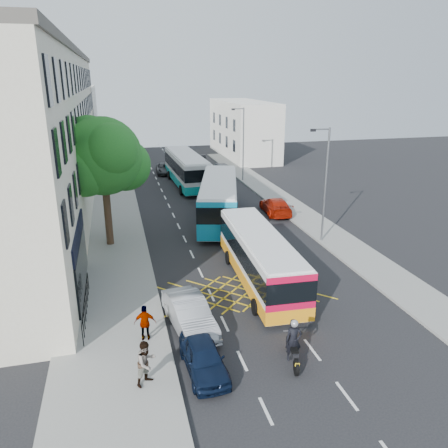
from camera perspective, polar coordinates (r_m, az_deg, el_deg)
ground at (r=20.26m, az=11.45°, el=-15.81°), size 120.00×120.00×0.00m
pavement_left at (r=31.95m, az=-14.59°, el=-2.60°), size 5.00×70.00×0.15m
pavement_right at (r=35.39m, az=12.19°, el=-0.32°), size 3.00×70.00×0.15m
terrace_main at (r=40.14m, az=-23.44°, el=10.62°), size 8.30×45.00×13.50m
terrace_far at (r=70.45m, az=-19.67°, el=12.47°), size 8.00×20.00×10.00m
building_right at (r=66.03m, az=2.49°, el=12.29°), size 6.00×18.00×8.00m
street_tree at (r=30.29m, az=-15.57°, el=8.40°), size 6.30×5.70×8.80m
lamp_near at (r=31.03m, az=13.00°, el=5.68°), size 1.45×0.15×8.00m
lamp_far at (r=49.38m, az=2.43°, el=10.84°), size 1.45×0.15×8.00m
railings at (r=22.90m, az=-17.63°, el=-9.93°), size 0.08×5.60×1.14m
bus_near at (r=25.08m, az=4.68°, el=-4.34°), size 2.96×10.67×2.97m
bus_mid at (r=35.87m, az=-0.66°, el=3.27°), size 5.89×12.52×3.43m
bus_far at (r=48.09m, az=-4.92°, el=7.19°), size 3.35×12.32×3.44m
motorbike at (r=18.83m, az=9.04°, el=-15.07°), size 0.83×2.27×2.04m
parked_car_blue at (r=18.38m, az=-2.70°, el=-16.99°), size 1.69×3.81×1.27m
parked_car_silver at (r=21.05m, az=-4.55°, el=-11.61°), size 2.20×4.73×1.50m
red_hatchback at (r=38.18m, az=6.75°, el=2.37°), size 2.35×4.98×1.41m
distant_car_grey at (r=54.58m, az=-7.72°, el=7.18°), size 2.25×4.53×1.23m
distant_car_silver at (r=53.68m, az=-0.42°, el=7.29°), size 2.31×4.54×1.48m
distant_car_dark at (r=59.40m, az=-3.22°, el=8.36°), size 1.95×4.51×1.44m
pedestrian_near at (r=17.60m, az=-10.11°, el=-17.41°), size 1.12×1.09×1.83m
pedestrian_far at (r=20.15m, az=-10.25°, el=-12.58°), size 1.05×0.59×1.69m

